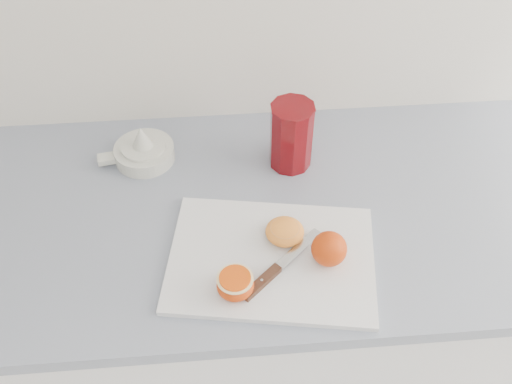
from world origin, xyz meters
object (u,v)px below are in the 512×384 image
cutting_board (272,259)px  red_tumbler (291,138)px  counter (244,320)px  half_orange (235,284)px  citrus_juicer (143,150)px

cutting_board → red_tumbler: bearing=75.7°
counter → half_orange: 0.52m
counter → red_tumbler: red_tumbler is taller
cutting_board → citrus_juicer: bearing=129.8°
half_orange → citrus_juicer: size_ratio=0.40×
counter → red_tumbler: bearing=46.0°
cutting_board → red_tumbler: 0.28m
citrus_juicer → red_tumbler: (0.32, -0.04, 0.05)m
counter → cutting_board: bearing=-70.7°
citrus_juicer → red_tumbler: red_tumbler is taller
half_orange → red_tumbler: (0.14, 0.34, 0.04)m
half_orange → red_tumbler: red_tumbler is taller
cutting_board → citrus_juicer: size_ratio=2.27×
half_orange → cutting_board: bearing=44.5°
counter → cutting_board: size_ratio=6.93×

